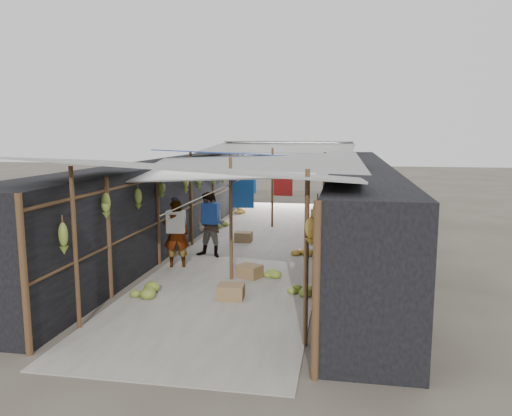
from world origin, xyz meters
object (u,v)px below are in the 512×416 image
Objects in this scene: vendor_elderly at (176,234)px; vendor_seated at (318,236)px; shopper_blue at (210,225)px; black_basin at (321,240)px; crate_near at (249,272)px.

vendor_seated is (3.15, 1.90, -0.33)m from vendor_elderly.
vendor_elderly is 1.19m from shopper_blue.
vendor_seated is at bearing -166.45° from vendor_elderly.
black_basin is 1.29m from vendor_seated.
crate_near is 2.18m from shopper_blue.
vendor_seated is at bearing 29.18° from shopper_blue.
shopper_blue is (0.52, 1.07, 0.03)m from vendor_elderly.
black_basin is (1.35, 3.68, -0.05)m from crate_near.
crate_near is 0.52× the size of vendor_seated.
crate_near is at bearing 145.83° from vendor_elderly.
shopper_blue reaches higher than vendor_seated.
vendor_seated is at bearing 86.31° from crate_near.
crate_near is at bearing -41.80° from vendor_seated.
shopper_blue is at bearing -142.10° from black_basin.
shopper_blue reaches higher than crate_near.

